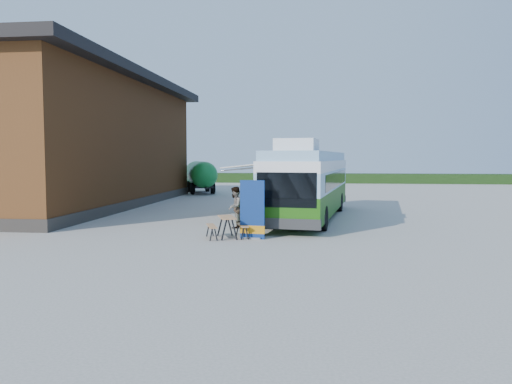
# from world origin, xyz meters

# --- Properties ---
(ground) EXTENTS (100.00, 100.00, 0.00)m
(ground) POSITION_xyz_m (0.00, 0.00, 0.00)
(ground) COLOR #BCB7AD
(ground) RESTS_ON ground
(barn) EXTENTS (9.60, 21.20, 7.50)m
(barn) POSITION_xyz_m (-10.50, 10.00, 3.59)
(barn) COLOR brown
(barn) RESTS_ON ground
(hedge) EXTENTS (40.00, 3.00, 1.00)m
(hedge) POSITION_xyz_m (8.00, 38.00, 0.50)
(hedge) COLOR #264419
(hedge) RESTS_ON ground
(bus) EXTENTS (3.85, 11.60, 3.50)m
(bus) POSITION_xyz_m (3.07, 5.59, 1.67)
(bus) COLOR #256D12
(bus) RESTS_ON ground
(awning) EXTENTS (2.81, 4.03, 0.49)m
(awning) POSITION_xyz_m (0.69, 5.99, 2.55)
(awning) COLOR white
(awning) RESTS_ON ground
(banner) EXTENTS (0.87, 0.26, 2.01)m
(banner) POSITION_xyz_m (1.22, -0.43, 0.82)
(banner) COLOR navy
(banner) RESTS_ON ground
(picnic_table) EXTENTS (1.62, 1.53, 0.75)m
(picnic_table) POSITION_xyz_m (0.33, -0.35, 0.56)
(picnic_table) COLOR tan
(picnic_table) RESTS_ON ground
(person_a) EXTENTS (0.84, 0.84, 1.96)m
(person_a) POSITION_xyz_m (1.08, 4.74, 0.98)
(person_a) COLOR #999999
(person_a) RESTS_ON ground
(person_b) EXTENTS (0.78, 0.91, 1.64)m
(person_b) POSITION_xyz_m (0.20, 2.10, 0.82)
(person_b) COLOR #999999
(person_b) RESTS_ON ground
(slurry_tanker) EXTENTS (3.59, 6.31, 2.47)m
(slurry_tanker) POSITION_xyz_m (-5.70, 20.97, 1.42)
(slurry_tanker) COLOR #188834
(slurry_tanker) RESTS_ON ground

